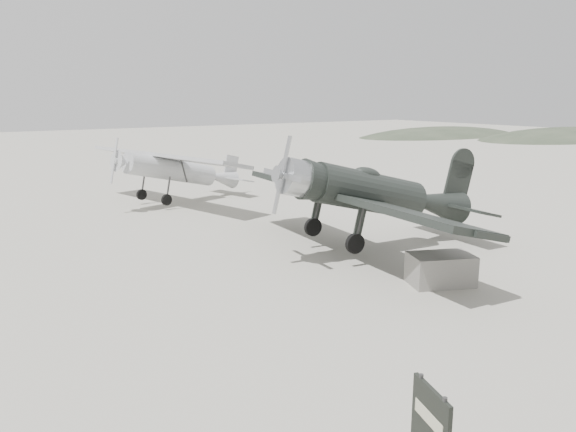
# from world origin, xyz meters

# --- Properties ---
(ground) EXTENTS (160.00, 160.00, 0.00)m
(ground) POSITION_xyz_m (0.00, 0.00, 0.00)
(ground) COLOR gray
(ground) RESTS_ON ground
(hill_east_north) EXTENTS (36.00, 18.00, 6.00)m
(hill_east_north) POSITION_xyz_m (60.00, 28.00, 0.00)
(hill_east_north) COLOR #2F3A2A
(hill_east_north) RESTS_ON ground
(hill_northeast) EXTENTS (32.00, 16.00, 5.20)m
(hill_northeast) POSITION_xyz_m (50.00, 40.00, 0.00)
(hill_northeast) COLOR #2F3A2A
(hill_northeast) RESTS_ON ground
(lowwing_monoplane) EXTENTS (8.24, 11.53, 3.72)m
(lowwing_monoplane) POSITION_xyz_m (3.92, 1.82, 1.97)
(lowwing_monoplane) COLOR black
(lowwing_monoplane) RESTS_ON ground
(highwing_monoplane) EXTENTS (7.58, 10.58, 2.99)m
(highwing_monoplane) POSITION_xyz_m (1.47, 13.82, 1.87)
(highwing_monoplane) COLOR #9EA0A3
(highwing_monoplane) RESTS_ON ground
(equipment_block) EXTENTS (2.05, 1.69, 0.88)m
(equipment_block) POSITION_xyz_m (2.97, -2.00, 0.44)
(equipment_block) COLOR slate
(equipment_block) RESTS_ON ground
(sign_board) EXTENTS (0.37, 0.94, 1.40)m
(sign_board) POSITION_xyz_m (-3.54, -7.63, 0.84)
(sign_board) COLOR #333333
(sign_board) RESTS_ON ground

